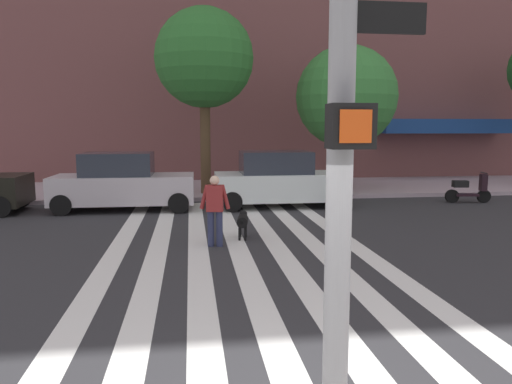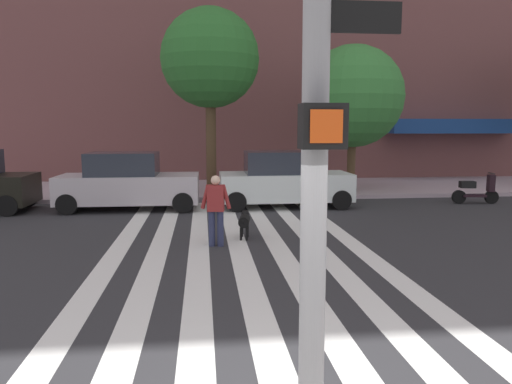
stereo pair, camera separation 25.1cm
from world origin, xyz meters
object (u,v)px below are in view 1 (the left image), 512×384
object	(u,v)px
street_tree_nearest	(204,59)
street_tree_middle	(346,97)
parked_car_behind_first	(123,183)
pedestrian_dog_walker	(215,207)
traffic_light_pole	(347,3)
parked_car_third_in_line	(279,180)
dog_on_leash	(243,221)
parked_scooter	(468,190)

from	to	relation	value
street_tree_nearest	street_tree_middle	xyz separation A→B (m)	(5.70, 0.29, -1.35)
street_tree_middle	parked_car_behind_first	bearing A→B (deg)	-160.92
pedestrian_dog_walker	street_tree_middle	bearing A→B (deg)	55.26
parked_car_behind_first	street_tree_nearest	distance (m)	5.84
street_tree_nearest	traffic_light_pole	bearing A→B (deg)	-88.52
parked_car_third_in_line	dog_on_leash	bearing A→B (deg)	-110.74
dog_on_leash	parked_scooter	bearing A→B (deg)	27.44
street_tree_middle	pedestrian_dog_walker	world-z (taller)	street_tree_middle
traffic_light_pole	parked_car_third_in_line	size ratio (longest dim) A/B	1.30
parked_car_third_in_line	dog_on_leash	size ratio (longest dim) A/B	4.60
street_tree_middle	pedestrian_dog_walker	xyz separation A→B (m)	(-5.75, -8.29, -3.00)
parked_scooter	parked_car_third_in_line	bearing A→B (deg)	178.98
street_tree_middle	street_tree_nearest	bearing A→B (deg)	-177.07
traffic_light_pole	parked_scooter	distance (m)	16.18
traffic_light_pole	dog_on_leash	xyz separation A→B (m)	(0.26, 8.65, -3.08)
parked_car_behind_first	pedestrian_dog_walker	distance (m)	6.01
traffic_light_pole	pedestrian_dog_walker	bearing A→B (deg)	93.33
parked_car_behind_first	pedestrian_dog_walker	size ratio (longest dim) A/B	2.79
pedestrian_dog_walker	parked_car_behind_first	bearing A→B (deg)	117.32
street_tree_middle	dog_on_leash	world-z (taller)	street_tree_middle
parked_car_behind_first	dog_on_leash	size ratio (longest dim) A/B	4.73
traffic_light_pole	parked_scooter	world-z (taller)	traffic_light_pole
parked_scooter	street_tree_nearest	size ratio (longest dim) A/B	0.23
traffic_light_pole	street_tree_nearest	bearing A→B (deg)	91.48
street_tree_nearest	pedestrian_dog_walker	size ratio (longest dim) A/B	4.29
parked_car_behind_first	parked_scooter	distance (m)	12.15
street_tree_nearest	dog_on_leash	size ratio (longest dim) A/B	7.28
parked_car_third_in_line	street_tree_nearest	size ratio (longest dim) A/B	0.63
parked_scooter	pedestrian_dog_walker	size ratio (longest dim) A/B	0.99
parked_car_behind_first	dog_on_leash	distance (m)	5.80
pedestrian_dog_walker	parked_car_third_in_line	bearing A→B (deg)	65.21
parked_car_behind_first	traffic_light_pole	bearing A→B (deg)	-76.36
street_tree_nearest	dog_on_leash	xyz separation A→B (m)	(0.67, -7.27, -4.83)
parked_car_behind_first	dog_on_leash	world-z (taller)	parked_car_behind_first
parked_scooter	dog_on_leash	distance (m)	9.77
parked_car_third_in_line	street_tree_middle	world-z (taller)	street_tree_middle
traffic_light_pole	parked_car_third_in_line	world-z (taller)	traffic_light_pole
street_tree_nearest	street_tree_middle	world-z (taller)	street_tree_nearest
street_tree_nearest	pedestrian_dog_walker	world-z (taller)	street_tree_nearest
parked_car_behind_first	dog_on_leash	xyz separation A→B (m)	(3.48, -4.62, -0.45)
street_tree_middle	dog_on_leash	bearing A→B (deg)	-123.62
parked_car_third_in_line	street_tree_nearest	world-z (taller)	street_tree_nearest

